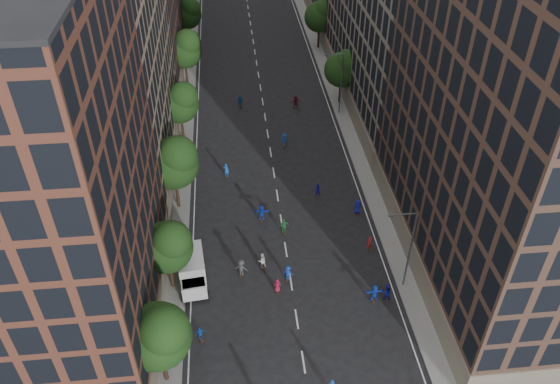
{
  "coord_description": "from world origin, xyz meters",
  "views": [
    {
      "loc": [
        -4.66,
        -22.21,
        39.05
      ],
      "look_at": [
        0.11,
        25.04,
        2.0
      ],
      "focal_mm": 35.0,
      "sensor_mm": 36.0,
      "label": 1
    }
  ],
  "objects_px": {
    "cargo_van": "(192,270)",
    "skater_2": "(386,292)",
    "streetlamp_near": "(408,246)",
    "streetlamp_far": "(340,80)"
  },
  "relations": [
    {
      "from": "streetlamp_far",
      "to": "skater_2",
      "type": "relative_size",
      "value": 4.99
    },
    {
      "from": "streetlamp_near",
      "to": "cargo_van",
      "type": "distance_m",
      "value": 20.18
    },
    {
      "from": "streetlamp_near",
      "to": "streetlamp_far",
      "type": "distance_m",
      "value": 33.0
    },
    {
      "from": "cargo_van",
      "to": "skater_2",
      "type": "height_order",
      "value": "cargo_van"
    },
    {
      "from": "skater_2",
      "to": "cargo_van",
      "type": "bearing_deg",
      "value": -10.8
    },
    {
      "from": "cargo_van",
      "to": "streetlamp_near",
      "type": "bearing_deg",
      "value": -13.33
    },
    {
      "from": "streetlamp_far",
      "to": "skater_2",
      "type": "distance_m",
      "value": 34.82
    },
    {
      "from": "cargo_van",
      "to": "skater_2",
      "type": "bearing_deg",
      "value": -18.77
    },
    {
      "from": "streetlamp_near",
      "to": "cargo_van",
      "type": "bearing_deg",
      "value": 172.64
    },
    {
      "from": "streetlamp_near",
      "to": "skater_2",
      "type": "distance_m",
      "value": 4.89
    }
  ]
}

